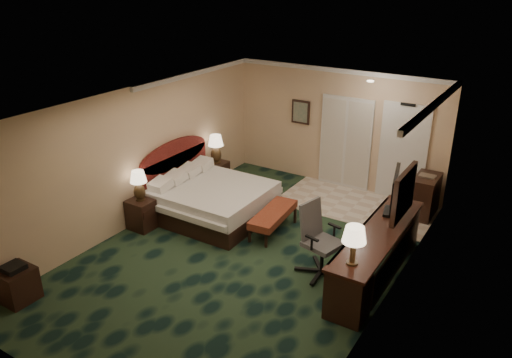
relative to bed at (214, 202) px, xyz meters
The scene contains 25 objects.
floor 1.65m from the bed, 32.94° to the right, with size 5.00×7.50×0.00m, color black.
ceiling 2.87m from the bed, 32.94° to the right, with size 5.00×7.50×0.00m, color silver.
wall_back 3.33m from the bed, 64.62° to the left, with size 5.00×0.00×2.70m, color #C7A88E.
wall_front 4.93m from the bed, 73.63° to the right, with size 5.00×0.00×2.70m, color #C7A88E.
wall_left 1.77m from the bed, 142.26° to the right, with size 0.00×7.50×2.70m, color #C7A88E.
wall_right 4.09m from the bed, 12.87° to the right, with size 0.00×7.50×2.70m, color #C7A88E.
crown_molding 2.83m from the bed, 32.94° to the right, with size 5.00×7.50×0.10m, color silver, non-canonical shape.
tile_patch 3.05m from the bed, 41.75° to the left, with size 3.20×1.70×0.01m, color beige.
headboard 1.15m from the bed, behind, with size 0.12×2.00×1.40m, color #470B0B, non-canonical shape.
entry_door 4.13m from the bed, 44.28° to the left, with size 1.02×0.06×2.18m, color silver.
closet_doors 3.33m from the bed, 60.34° to the left, with size 1.20×0.06×2.10m, color #B3AA9D.
wall_art 3.13m from the bed, 80.75° to the left, with size 0.45×0.06×0.55m, color #49685A.
wall_mirror 4.02m from the bed, ahead, with size 0.05×0.95×0.75m, color white.
bed is the anchor object (origin of this frame).
nightstand_near 1.40m from the bed, 128.98° to the right, with size 0.48×0.54×0.59m, color black.
nightstand_far 1.55m from the bed, 125.05° to the left, with size 0.46×0.53×0.58m, color black.
lamp_near 1.54m from the bed, 128.67° to the right, with size 0.32×0.32×0.59m, color black, non-canonical shape.
lamp_far 1.66m from the bed, 124.07° to the left, with size 0.35×0.35×0.65m, color black, non-canonical shape.
bed_bench 1.36m from the bed, ahead, with size 0.46×1.32×0.45m, color maroon.
side_table 3.92m from the bed, 102.73° to the right, with size 0.49×0.49×0.53m, color black.
desk 3.55m from the bed, ahead, with size 0.63×2.91×0.84m, color black.
tv 3.63m from the bed, ahead, with size 0.08×0.96×0.75m, color black.
desk_lamp 3.88m from the bed, 22.34° to the right, with size 0.34×0.34×0.60m, color black, non-canonical shape.
desk_chair 2.85m from the bed, 14.74° to the right, with size 0.71×0.67×1.23m, color #525252, non-canonical shape.
minibar 4.27m from the bed, 32.87° to the left, with size 0.45×0.81×0.85m, color black.
Camera 1 is at (4.19, -6.37, 4.68)m, focal length 35.00 mm.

